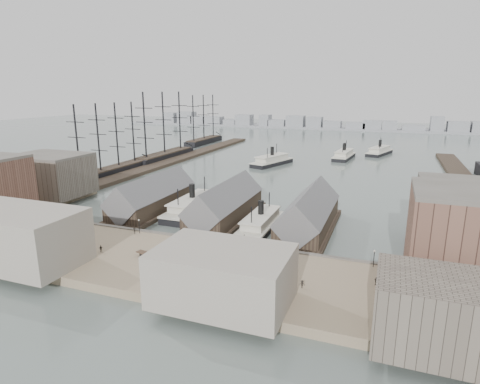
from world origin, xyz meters
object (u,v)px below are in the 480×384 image
at_px(ferry_docked_west, 193,206).
at_px(horse_cart_left, 41,223).
at_px(tram, 436,283).
at_px(horse_cart_center, 150,253).
at_px(horse_cart_right, 205,266).

xyz_separation_m(ferry_docked_west, horse_cart_left, (-31.71, -31.70, 0.40)).
height_order(tram, horse_cart_center, tram).
bearing_deg(ferry_docked_west, horse_cart_right, -59.64).
height_order(ferry_docked_west, horse_cart_right, ferry_docked_west).
xyz_separation_m(horse_cart_left, horse_cart_right, (55.81, -9.43, -0.05)).
relative_size(tram, horse_cart_left, 2.19).
xyz_separation_m(ferry_docked_west, tram, (69.56, -34.92, 1.48)).
relative_size(ferry_docked_west, horse_cart_left, 5.99).
bearing_deg(tram, horse_cart_center, -178.34).
height_order(ferry_docked_west, horse_cart_left, ferry_docked_west).
distance_m(horse_cart_left, horse_cart_right, 56.60).
xyz_separation_m(tram, horse_cart_right, (-45.46, -6.21, -1.13)).
relative_size(horse_cart_left, horse_cart_right, 1.03).
bearing_deg(tram, horse_cart_left, 175.38).
height_order(ferry_docked_west, tram, ferry_docked_west).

